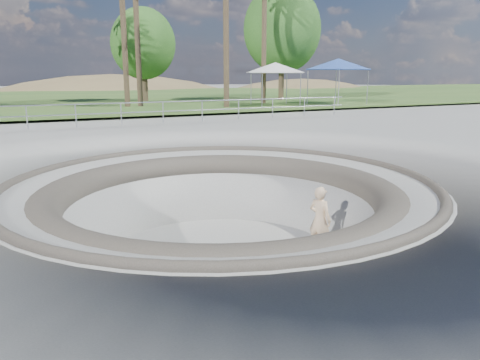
{
  "coord_description": "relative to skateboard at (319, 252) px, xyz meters",
  "views": [
    {
      "loc": [
        -4.16,
        -10.09,
        2.6
      ],
      "look_at": [
        0.72,
        0.43,
        -0.1
      ],
      "focal_mm": 35.0,
      "sensor_mm": 36.0,
      "label": 1
    }
  ],
  "objects": [
    {
      "name": "bushy_tree_mid",
      "position": [
        2.66,
        28.42,
        6.52
      ],
      "size": [
        5.06,
        4.6,
        7.29
      ],
      "color": "brown",
      "rests_on": "ground"
    },
    {
      "name": "skate_bowl",
      "position": [
        -2.27,
        0.92,
        0.0
      ],
      "size": [
        14.0,
        14.0,
        4.1
      ],
      "color": "#A7A7A2",
      "rests_on": "ground"
    },
    {
      "name": "bushy_tree_right",
      "position": [
        13.17,
        25.05,
        7.69
      ],
      "size": [
        6.36,
        5.78,
        9.17
      ],
      "color": "brown",
      "rests_on": "ground"
    },
    {
      "name": "grass_strip",
      "position": [
        -2.27,
        34.92,
        2.05
      ],
      "size": [
        180.0,
        36.0,
        0.12
      ],
      "color": "#335B24",
      "rests_on": "ground"
    },
    {
      "name": "canopy_blue",
      "position": [
        14.31,
        18.92,
        4.92
      ],
      "size": [
        6.22,
        6.22,
        3.21
      ],
      "color": "#95989D",
      "rests_on": "ground"
    },
    {
      "name": "distant_hills",
      "position": [
        1.51,
        58.1,
        -5.19
      ],
      "size": [
        103.2,
        45.0,
        28.6
      ],
      "color": "brown",
      "rests_on": "ground"
    },
    {
      "name": "skateboard",
      "position": [
        0.0,
        0.0,
        0.0
      ],
      "size": [
        0.88,
        0.39,
        0.09
      ],
      "color": "brown",
      "rests_on": "ground"
    },
    {
      "name": "skater",
      "position": [
        -0.0,
        -0.0,
        0.86
      ],
      "size": [
        0.6,
        0.72,
        1.68
      ],
      "primitive_type": "imported",
      "rotation": [
        0.0,
        0.0,
        1.94
      ],
      "color": "beige",
      "rests_on": "skateboard"
    },
    {
      "name": "ground",
      "position": [
        -2.27,
        0.92,
        1.83
      ],
      "size": [
        180.0,
        180.0,
        0.0
      ],
      "primitive_type": "plane",
      "color": "#A7A7A2",
      "rests_on": "ground"
    },
    {
      "name": "canopy_white",
      "position": [
        9.78,
        19.98,
        4.66
      ],
      "size": [
        5.68,
        5.68,
        2.92
      ],
      "color": "#95989D",
      "rests_on": "ground"
    },
    {
      "name": "safety_railing",
      "position": [
        -2.27,
        12.92,
        2.52
      ],
      "size": [
        25.0,
        0.06,
        1.03
      ],
      "color": "#95989D",
      "rests_on": "ground"
    }
  ]
}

